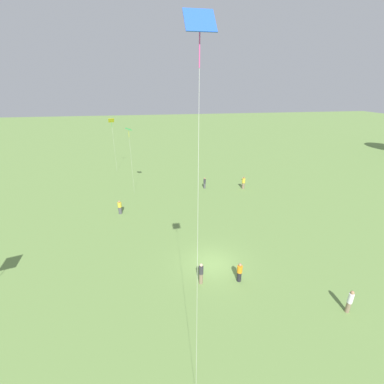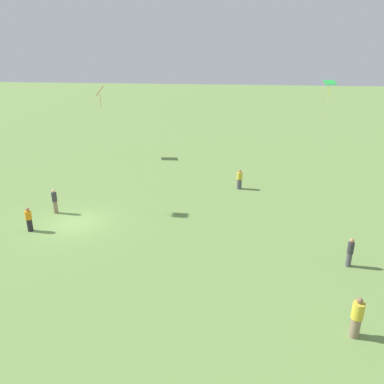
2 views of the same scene
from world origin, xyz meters
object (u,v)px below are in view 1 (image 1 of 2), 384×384
object	(u,v)px
person_4	(350,301)
person_5	(243,183)
person_1	(239,272)
kite_3	(199,63)
person_2	(205,183)
person_3	(120,207)
kite_2	(111,122)
kite_1	(129,132)
picnic_bag_0	(244,179)
person_0	(201,273)

from	to	relation	value
person_4	person_5	distance (m)	22.40
person_1	kite_3	world-z (taller)	kite_3
person_1	person_2	distance (m)	19.44
person_1	person_3	world-z (taller)	person_3
kite_3	kite_2	bearing A→B (deg)	145.16
person_2	kite_1	xyz separation A→B (m)	(0.10, -10.16, 7.69)
person_4	picnic_bag_0	world-z (taller)	person_4
kite_2	picnic_bag_0	distance (m)	23.55
person_2	kite_1	bearing A→B (deg)	172.15
person_0	person_5	size ratio (longest dim) A/B	0.99
person_5	picnic_bag_0	world-z (taller)	person_5
person_3	person_5	xyz separation A→B (m)	(-5.13, 17.12, 0.09)
person_4	kite_2	distance (m)	39.40
person_2	picnic_bag_0	bearing A→B (deg)	11.03
picnic_bag_0	person_5	bearing A→B (deg)	-21.29
person_1	person_3	distance (m)	16.59
kite_1	picnic_bag_0	xyz separation A→B (m)	(-2.56, 17.10, -8.36)
picnic_bag_0	kite_3	bearing A→B (deg)	-24.27
kite_1	person_1	bearing A→B (deg)	-118.25
person_5	kite_3	world-z (taller)	kite_3
person_5	kite_2	distance (m)	23.64
kite_1	kite_3	bearing A→B (deg)	-134.17
person_3	kite_3	distance (m)	25.40
kite_2	kite_3	world-z (taller)	kite_3
kite_1	picnic_bag_0	world-z (taller)	kite_1
kite_2	kite_3	bearing A→B (deg)	134.04
person_5	kite_3	xyz separation A→B (m)	(25.77, -11.83, 13.75)
person_4	kite_1	size ratio (longest dim) A/B	0.20
person_0	person_2	bearing A→B (deg)	124.32
person_0	person_5	distance (m)	20.67
person_2	kite_2	bearing A→B (deg)	133.31
person_3	picnic_bag_0	xyz separation A→B (m)	(-8.65, 18.49, -0.65)
person_0	person_5	bearing A→B (deg)	108.41
person_3	kite_3	xyz separation A→B (m)	(20.64, 5.28, 13.84)
person_5	person_2	bearing A→B (deg)	-146.45
person_0	kite_3	distance (m)	15.85
kite_1	kite_2	size ratio (longest dim) A/B	1.00
kite_3	picnic_bag_0	world-z (taller)	kite_3
person_0	person_1	size ratio (longest dim) A/B	1.11
person_1	kite_2	size ratio (longest dim) A/B	0.18
person_1	kite_1	xyz separation A→B (m)	(-19.28, -8.67, 7.73)
person_3	kite_3	world-z (taller)	kite_3
person_3	person_4	bearing A→B (deg)	153.56
kite_1	picnic_bag_0	size ratio (longest dim) A/B	18.70
person_1	person_4	xyz separation A→B (m)	(4.06, 6.17, 0.11)
kite_2	person_1	bearing A→B (deg)	144.91
person_2	kite_2	distance (m)	18.82
person_2	kite_3	bearing A→B (deg)	-111.58
kite_1	picnic_bag_0	distance (m)	19.20
person_0	kite_2	distance (m)	32.05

